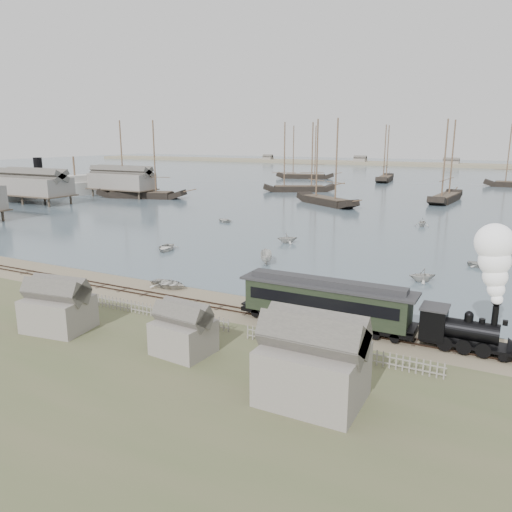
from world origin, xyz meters
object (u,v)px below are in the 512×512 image
at_px(passenger_coach, 326,301).
at_px(beached_dinghy, 169,284).
at_px(locomotive, 486,298).
at_px(steamship, 39,178).

relative_size(passenger_coach, beached_dinghy, 3.59).
bearing_deg(passenger_coach, locomotive, 0.00).
distance_m(passenger_coach, beached_dinghy, 19.03).
xyz_separation_m(locomotive, beached_dinghy, (-30.88, 2.90, -3.93)).
relative_size(locomotive, passenger_coach, 0.63).
bearing_deg(beached_dinghy, passenger_coach, -95.16).
bearing_deg(locomotive, beached_dinghy, 174.64).
distance_m(locomotive, steamship, 122.58).
xyz_separation_m(passenger_coach, steamship, (-98.50, 52.69, 2.99)).
bearing_deg(locomotive, passenger_coach, 180.00).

